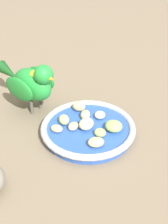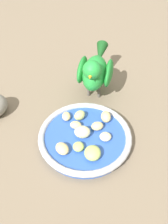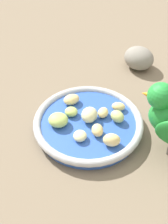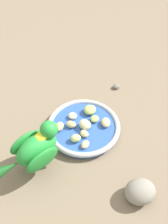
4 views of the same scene
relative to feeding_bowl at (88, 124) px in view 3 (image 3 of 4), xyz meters
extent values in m
plane|color=#756651|center=(0.02, -0.03, -0.01)|extent=(4.00, 4.00, 0.00)
cylinder|color=#2D56B7|center=(0.00, 0.00, 0.00)|extent=(0.20, 0.20, 0.02)
torus|color=#B7BABF|center=(0.00, 0.00, 0.01)|extent=(0.22, 0.22, 0.01)
ellipsoid|color=beige|center=(-0.04, -0.03, 0.01)|extent=(0.04, 0.04, 0.02)
ellipsoid|color=#B2CC66|center=(-0.02, 0.04, 0.01)|extent=(0.04, 0.04, 0.02)
ellipsoid|color=#E5C67F|center=(0.00, -0.04, 0.02)|extent=(0.03, 0.04, 0.02)
ellipsoid|color=#E5C67F|center=(0.00, 0.07, 0.02)|extent=(0.04, 0.03, 0.02)
ellipsoid|color=#C6D17A|center=(0.05, -0.03, 0.02)|extent=(0.03, 0.03, 0.02)
ellipsoid|color=#B2CC66|center=(-0.05, 0.03, 0.02)|extent=(0.05, 0.05, 0.02)
ellipsoid|color=beige|center=(0.01, 0.00, 0.02)|extent=(0.05, 0.05, 0.03)
ellipsoid|color=#E5C67F|center=(0.07, 0.00, 0.01)|extent=(0.03, 0.03, 0.02)
ellipsoid|color=#E5C67F|center=(0.03, 0.00, 0.01)|extent=(0.03, 0.03, 0.02)
ellipsoid|color=#E5C67F|center=(0.00, -0.07, 0.02)|extent=(0.04, 0.04, 0.02)
sphere|color=green|center=(0.08, -0.10, 0.10)|extent=(0.06, 0.06, 0.05)
cone|color=orange|center=(0.07, -0.08, 0.10)|extent=(0.03, 0.03, 0.02)
ellipsoid|color=gray|center=(0.23, 0.11, 0.01)|extent=(0.08, 0.09, 0.05)
camera|label=1|loc=(0.16, 0.54, 0.43)|focal=49.45mm
camera|label=2|loc=(-0.28, 0.26, 0.48)|focal=42.25mm
camera|label=3|loc=(-0.23, -0.34, 0.42)|focal=47.38mm
camera|label=4|loc=(0.51, -0.06, 0.63)|focal=43.85mm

